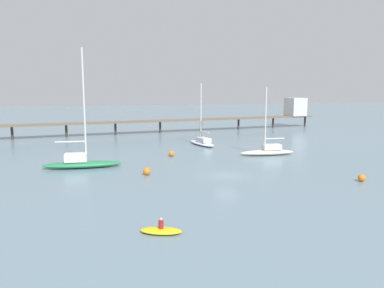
# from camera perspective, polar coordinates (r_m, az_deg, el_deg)

# --- Properties ---
(ground_plane) EXTENTS (400.00, 400.00, 0.00)m
(ground_plane) POSITION_cam_1_polar(r_m,az_deg,el_deg) (43.41, 5.30, -4.90)
(ground_plane) COLOR slate
(pier) EXTENTS (84.87, 14.78, 7.75)m
(pier) POSITION_cam_1_polar(r_m,az_deg,el_deg) (93.26, 5.84, 4.66)
(pier) COLOR brown
(pier) RESTS_ON ground_plane
(sailboat_cream) EXTENTS (8.68, 2.60, 10.38)m
(sailboat_cream) POSITION_cam_1_polar(r_m,az_deg,el_deg) (57.80, 11.64, -0.99)
(sailboat_cream) COLOR beige
(sailboat_cream) RESTS_ON ground_plane
(sailboat_green) EXTENTS (9.91, 2.77, 15.10)m
(sailboat_green) POSITION_cam_1_polar(r_m,az_deg,el_deg) (49.53, -16.70, -2.56)
(sailboat_green) COLOR #287F4C
(sailboat_green) RESTS_ON ground_plane
(sailboat_white) EXTENTS (3.81, 8.42, 11.07)m
(sailboat_white) POSITION_cam_1_polar(r_m,az_deg,el_deg) (66.85, 1.59, 0.39)
(sailboat_white) COLOR white
(sailboat_white) RESTS_ON ground_plane
(dinghy_yellow) EXTENTS (3.22, 2.31, 1.14)m
(dinghy_yellow) POSITION_cam_1_polar(r_m,az_deg,el_deg) (26.62, -4.79, -13.12)
(dinghy_yellow) COLOR yellow
(dinghy_yellow) RESTS_ON ground_plane
(mooring_buoy_outer) EXTENTS (0.90, 0.90, 0.90)m
(mooring_buoy_outer) POSITION_cam_1_polar(r_m,az_deg,el_deg) (43.85, -6.98, -4.19)
(mooring_buoy_outer) COLOR orange
(mooring_buoy_outer) RESTS_ON ground_plane
(mooring_buoy_far) EXTENTS (0.80, 0.80, 0.80)m
(mooring_buoy_far) POSITION_cam_1_polar(r_m,az_deg,el_deg) (44.56, 24.69, -4.77)
(mooring_buoy_far) COLOR orange
(mooring_buoy_far) RESTS_ON ground_plane
(mooring_buoy_inner) EXTENTS (0.86, 0.86, 0.86)m
(mooring_buoy_inner) POSITION_cam_1_polar(r_m,az_deg,el_deg) (55.65, -3.18, -1.48)
(mooring_buoy_inner) COLOR orange
(mooring_buoy_inner) RESTS_ON ground_plane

